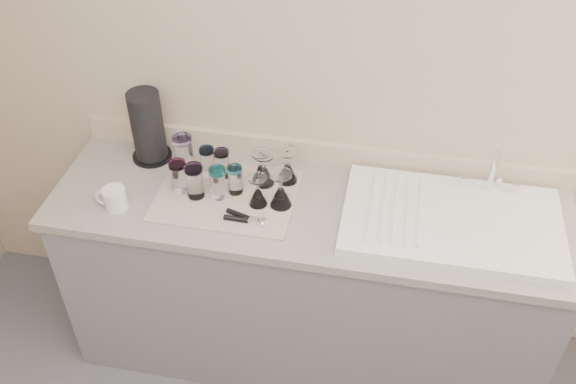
% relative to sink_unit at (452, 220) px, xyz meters
% --- Properties ---
extents(room_envelope, '(3.54, 3.50, 2.52)m').
position_rel_sink_unit_xyz_m(room_envelope, '(-0.55, -1.20, 0.64)').
color(room_envelope, '#545459').
rests_on(room_envelope, ground).
extents(counter_unit, '(2.06, 0.62, 0.90)m').
position_rel_sink_unit_xyz_m(counter_unit, '(-0.55, -0.00, -0.47)').
color(counter_unit, slate).
rests_on(counter_unit, ground).
extents(sink_unit, '(0.82, 0.50, 0.22)m').
position_rel_sink_unit_xyz_m(sink_unit, '(0.00, 0.00, 0.00)').
color(sink_unit, white).
rests_on(sink_unit, counter_unit).
extents(dish_towel, '(0.55, 0.42, 0.01)m').
position_rel_sink_unit_xyz_m(dish_towel, '(-0.88, -0.01, -0.02)').
color(dish_towel, beige).
rests_on(dish_towel, counter_unit).
extents(tumbler_teal, '(0.08, 0.08, 0.16)m').
position_rel_sink_unit_xyz_m(tumbler_teal, '(-1.09, 0.11, 0.07)').
color(tumbler_teal, white).
rests_on(tumbler_teal, dish_towel).
extents(tumbler_cyan, '(0.06, 0.06, 0.12)m').
position_rel_sink_unit_xyz_m(tumbler_cyan, '(-0.99, 0.11, 0.05)').
color(tumbler_cyan, white).
rests_on(tumbler_cyan, dish_towel).
extents(tumbler_purple, '(0.06, 0.06, 0.12)m').
position_rel_sink_unit_xyz_m(tumbler_purple, '(-0.93, 0.11, 0.05)').
color(tumbler_purple, white).
rests_on(tumbler_purple, dish_towel).
extents(tumbler_magenta, '(0.07, 0.07, 0.14)m').
position_rel_sink_unit_xyz_m(tumbler_magenta, '(-1.07, -0.02, 0.06)').
color(tumbler_magenta, white).
rests_on(tumbler_magenta, dish_towel).
extents(tumbler_blue, '(0.07, 0.07, 0.14)m').
position_rel_sink_unit_xyz_m(tumbler_blue, '(-1.00, -0.04, 0.06)').
color(tumbler_blue, white).
rests_on(tumbler_blue, dish_towel).
extents(tumbler_lavender, '(0.07, 0.07, 0.13)m').
position_rel_sink_unit_xyz_m(tumbler_lavender, '(-0.91, -0.02, 0.06)').
color(tumbler_lavender, white).
rests_on(tumbler_lavender, dish_towel).
extents(tumbler_extra, '(0.06, 0.06, 0.12)m').
position_rel_sink_unit_xyz_m(tumbler_extra, '(-0.85, 0.02, 0.05)').
color(tumbler_extra, white).
rests_on(tumbler_extra, dish_towel).
extents(goblet_back_left, '(0.08, 0.08, 0.14)m').
position_rel_sink_unit_xyz_m(goblet_back_left, '(-0.77, 0.11, 0.04)').
color(goblet_back_left, white).
rests_on(goblet_back_left, dish_towel).
extents(goblet_back_right, '(0.08, 0.08, 0.15)m').
position_rel_sink_unit_xyz_m(goblet_back_right, '(-0.66, 0.13, 0.04)').
color(goblet_back_right, white).
rests_on(goblet_back_right, dish_towel).
extents(goblet_front_left, '(0.07, 0.07, 0.13)m').
position_rel_sink_unit_xyz_m(goblet_front_left, '(-0.75, -0.04, 0.03)').
color(goblet_front_left, white).
rests_on(goblet_front_left, dish_towel).
extents(goblet_front_right, '(0.09, 0.09, 0.16)m').
position_rel_sink_unit_xyz_m(goblet_front_right, '(-0.66, -0.03, 0.04)').
color(goblet_front_right, white).
rests_on(goblet_front_right, dish_towel).
extents(goblet_extra, '(0.08, 0.08, 0.14)m').
position_rel_sink_unit_xyz_m(goblet_extra, '(-0.75, 0.09, 0.04)').
color(goblet_extra, white).
rests_on(goblet_extra, dish_towel).
extents(can_opener, '(0.16, 0.07, 0.02)m').
position_rel_sink_unit_xyz_m(can_opener, '(-0.77, -0.14, -0.00)').
color(can_opener, silver).
rests_on(can_opener, dish_towel).
extents(white_mug, '(0.13, 0.10, 0.09)m').
position_rel_sink_unit_xyz_m(white_mug, '(-1.29, -0.16, 0.03)').
color(white_mug, silver).
rests_on(white_mug, counter_unit).
extents(paper_towel_roll, '(0.17, 0.17, 0.32)m').
position_rel_sink_unit_xyz_m(paper_towel_roll, '(-1.26, 0.18, 0.14)').
color(paper_towel_roll, black).
rests_on(paper_towel_roll, counter_unit).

